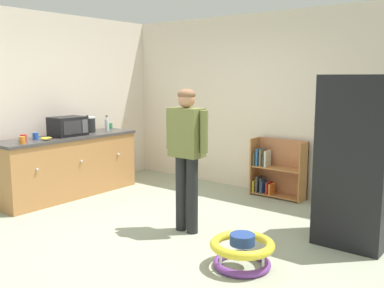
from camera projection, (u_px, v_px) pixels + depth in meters
The scene contains 16 objects.
ground_plane at pixel (168, 233), 4.91m from camera, with size 12.00×12.00×0.00m, color #A4AC91.
back_wall at pixel (269, 104), 6.51m from camera, with size 5.20×0.06×2.70m, color beige.
left_side_wall at pixel (77, 102), 6.93m from camera, with size 0.06×2.99×2.70m, color silver.
kitchen_counter at pixel (68, 166), 6.40m from camera, with size 0.65×2.17×0.90m.
refrigerator at pixel (358, 160), 4.52m from camera, with size 0.73×0.68×1.78m.
bookshelf at pixel (275, 171), 6.37m from camera, with size 0.80×0.28×0.85m.
standing_person at pixel (187, 148), 4.82m from camera, with size 0.57×0.22×1.63m.
baby_walker at pixel (242, 251), 4.01m from camera, with size 0.60×0.60×0.32m.
microwave at pixel (68, 126), 6.30m from camera, with size 0.37×0.48×0.28m.
crock_pot at pixel (87, 124), 6.72m from camera, with size 0.25×0.25×0.27m.
banana_bunch at pixel (47, 138), 5.87m from camera, with size 0.15×0.16×0.04m.
clear_bottle at pixel (107, 125), 6.88m from camera, with size 0.07×0.07×0.25m.
orange_cup at pixel (22, 140), 5.56m from camera, with size 0.08×0.08×0.10m, color orange.
red_cup at pixel (23, 138), 5.77m from camera, with size 0.08×0.08×0.10m, color red.
green_cup at pixel (110, 126), 7.19m from camera, with size 0.08×0.08×0.10m, color green.
blue_cup at pixel (36, 136), 5.94m from camera, with size 0.08×0.08×0.10m, color blue.
Camera 1 is at (3.12, -3.52, 1.76)m, focal length 40.42 mm.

